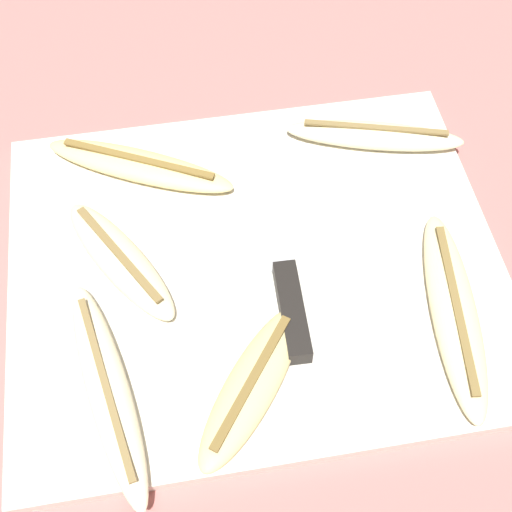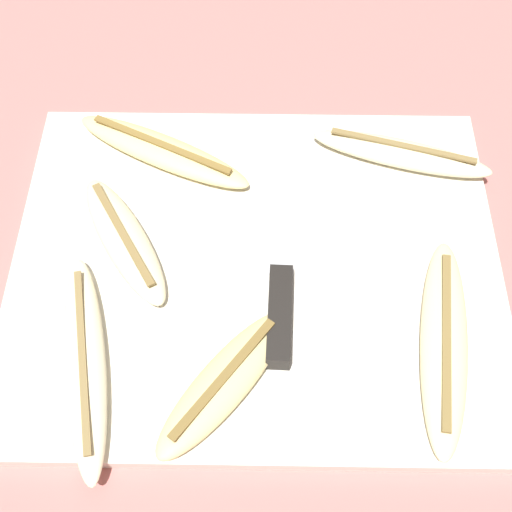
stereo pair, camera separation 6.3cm
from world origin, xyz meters
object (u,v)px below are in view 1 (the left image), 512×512
Objects in this scene: knife at (288,292)px; banana_bright_far at (108,390)px; banana_golden_short at (140,166)px; banana_pale_long at (375,135)px; banana_cream_curved at (120,260)px; banana_soft_right at (454,312)px; banana_spotted_left at (252,386)px.

banana_bright_far is (-0.16, -0.07, 0.00)m from knife.
knife is 0.20m from banana_golden_short.
banana_pale_long is (0.12, 0.16, 0.00)m from knife.
banana_cream_curved is 0.29m from banana_soft_right.
banana_golden_short is 1.26× the size of banana_spotted_left.
banana_golden_short is 0.25m from banana_spotted_left.
banana_cream_curved is at bearing 124.89° from banana_spotted_left.
banana_soft_right is at bearing 4.42° from banana_bright_far.
banana_golden_short is 0.32m from banana_soft_right.
banana_spotted_left is (-0.16, -0.24, -0.00)m from banana_pale_long.
banana_pale_long is 0.29m from banana_spotted_left.
banana_cream_curved is at bearing 81.96° from banana_bright_far.
banana_bright_far and banana_pale_long have the same top height.
banana_bright_far is at bearing -100.59° from banana_golden_short.
banana_cream_curved is (0.02, 0.12, -0.00)m from banana_bright_far.
banana_cream_curved is 0.76× the size of banana_soft_right.
banana_soft_right is at bearing -39.51° from banana_golden_short.
banana_soft_right is (0.29, 0.02, -0.00)m from banana_bright_far.
banana_bright_far is 1.00× the size of banana_soft_right.
banana_soft_right is 0.18m from banana_spotted_left.
banana_cream_curved reaches higher than knife.
banana_spotted_left is at bearing -124.15° from banana_pale_long.
banana_golden_short is at bearing 76.53° from banana_cream_curved.
knife is at bearing 22.50° from banana_bright_far.
banana_bright_far reaches higher than banana_soft_right.
banana_pale_long reaches higher than banana_spotted_left.
banana_golden_short is at bearing 127.29° from knife.
banana_cream_curved is 1.03× the size of banana_spotted_left.
banana_cream_curved is (-0.03, -0.11, 0.00)m from banana_golden_short.
banana_bright_far is at bearing -155.45° from knife.
knife is at bearing 60.62° from banana_spotted_left.
banana_golden_short is (-0.12, 0.16, 0.00)m from knife.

